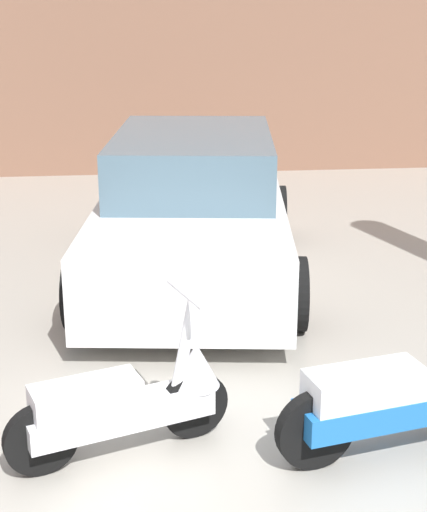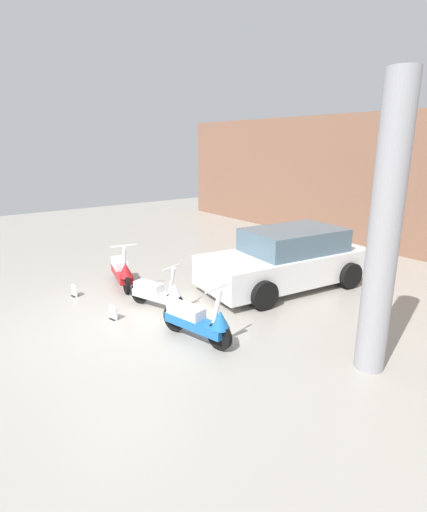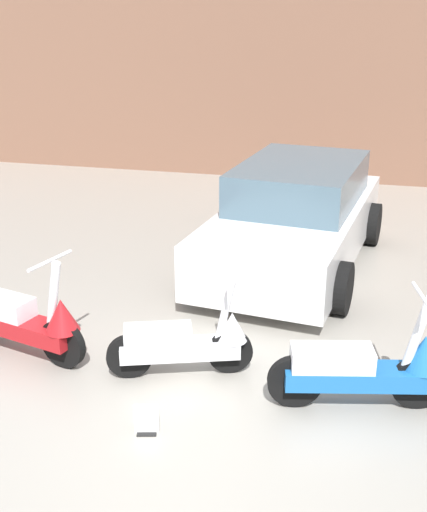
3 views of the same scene
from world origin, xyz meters
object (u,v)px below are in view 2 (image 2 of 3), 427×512
Objects in this scene: support_column_side at (384,232)px; placard_near_right_scooter at (113,314)px; scooter_front_center at (199,320)px; car_rear_left at (287,259)px; scooter_front_left at (122,271)px; scooter_front_right at (158,293)px; placard_near_left_scooter at (74,291)px.

placard_near_right_scooter is at bearing -148.72° from support_column_side.
scooter_front_center is 0.36× the size of car_rear_left.
support_column_side reaches higher than car_rear_left.
car_rear_left is 1.00× the size of support_column_side.
scooter_front_left is at bearing -28.95° from car_rear_left.
scooter_front_right is 1.64m from scooter_front_center.
placard_near_right_scooter is (1.65, 0.20, 0.00)m from placard_near_left_scooter.
scooter_front_center is at bearing -24.41° from scooter_front_right.
scooter_front_center is (3.28, -0.11, -0.01)m from scooter_front_left.
scooter_front_left is at bearing 165.43° from scooter_front_center.
placard_near_right_scooter is (-1.69, -0.81, -0.26)m from scooter_front_center.
placard_near_left_scooter is 0.06× the size of support_column_side.
placard_near_right_scooter is at bearing 6.85° from placard_near_left_scooter.
car_rear_left is 3.92m from support_column_side.
scooter_front_left reaches higher than scooter_front_right.
car_rear_left is at bearing 152.97° from support_column_side.
support_column_side reaches higher than scooter_front_left.
scooter_front_left is 0.37× the size of car_rear_left.
scooter_front_left is at bearing 161.91° from scooter_front_right.
scooter_front_right is 4.48m from support_column_side.
car_rear_left reaches higher than placard_near_right_scooter.
scooter_front_left is 3.87m from car_rear_left.
scooter_front_center is 5.81× the size of placard_near_left_scooter.
scooter_front_center is 3.51m from placard_near_left_scooter.
support_column_side is at bearing 24.85° from placard_near_left_scooter.
car_rear_left is at bearing 59.31° from scooter_front_right.
scooter_front_left reaches higher than scooter_front_center.
support_column_side is (3.87, 1.43, 1.75)m from scooter_front_right.
scooter_front_center is at bearing 12.20° from scooter_front_left.
scooter_front_right is 2.08m from placard_near_left_scooter.
scooter_front_center is 3.40m from car_rear_left.
scooter_front_left is 3.28m from scooter_front_center.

